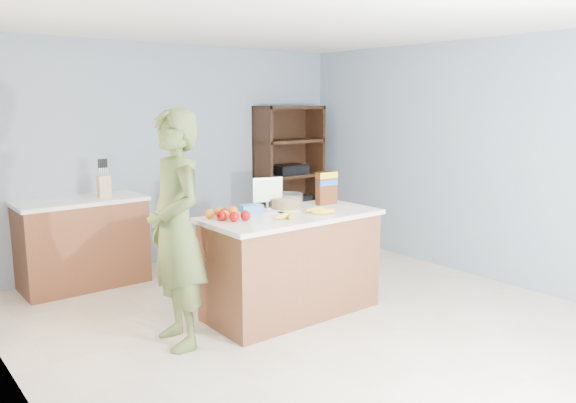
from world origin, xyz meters
TOP-DOWN VIEW (x-y plane):
  - floor at (0.00, 0.00)m, footprint 4.50×5.00m
  - walls at (0.00, 0.00)m, footprint 4.52×5.02m
  - counter_peninsula at (0.00, 0.30)m, footprint 1.56×0.76m
  - back_cabinet at (-1.20, 2.20)m, footprint 1.24×0.62m
  - shelving_unit at (1.55, 2.35)m, footprint 0.90×0.40m
  - person at (-1.09, 0.33)m, footprint 0.50×0.70m
  - knife_block at (-0.97, 2.14)m, footprint 0.12×0.10m
  - envelopes at (-0.05, 0.39)m, footprint 0.39×0.16m
  - bananas at (0.03, 0.16)m, footprint 0.60×0.21m
  - apples at (-0.56, 0.38)m, footprint 0.24×0.27m
  - oranges at (-0.55, 0.52)m, footprint 0.31×0.20m
  - blue_carton at (-0.27, 0.51)m, footprint 0.21×0.17m
  - salad_bowl at (0.13, 0.54)m, footprint 0.30×0.30m
  - tv at (-0.02, 0.63)m, footprint 0.28×0.12m
  - cereal_box at (0.54, 0.44)m, footprint 0.21×0.09m

SIDE VIEW (x-z plane):
  - floor at x=0.00m, z-range -0.01..0.01m
  - counter_peninsula at x=0.00m, z-range -0.03..0.87m
  - back_cabinet at x=-1.20m, z-range 0.00..0.90m
  - shelving_unit at x=1.55m, z-range -0.04..1.76m
  - envelopes at x=-0.05m, z-range 0.90..0.90m
  - person at x=-1.09m, z-range 0.00..1.81m
  - bananas at x=0.03m, z-range 0.90..0.95m
  - blue_carton at x=-0.27m, z-range 0.90..0.98m
  - oranges at x=-0.55m, z-range 0.90..0.98m
  - apples at x=-0.56m, z-range 0.90..0.98m
  - salad_bowl at x=0.13m, z-range 0.89..1.02m
  - knife_block at x=-0.97m, z-range 0.86..1.17m
  - tv at x=-0.02m, z-range 0.92..1.20m
  - cereal_box at x=0.54m, z-range 0.93..1.23m
  - walls at x=0.00m, z-range 0.40..2.91m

